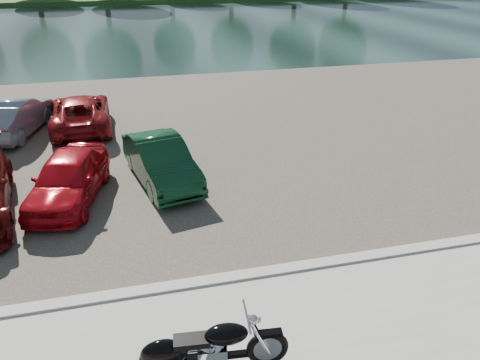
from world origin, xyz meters
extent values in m
plane|color=#595447|center=(0.00, 0.00, 0.00)|extent=(200.00, 200.00, 0.00)
cube|color=#AAA9A0|center=(0.00, 2.00, 0.07)|extent=(60.00, 0.30, 0.14)
cube|color=#3C3731|center=(0.00, 11.00, 0.02)|extent=(60.00, 18.00, 0.04)
cube|color=#172A27|center=(0.00, 40.00, 0.00)|extent=(120.00, 40.00, 0.00)
torus|color=black|center=(-0.10, -0.30, 0.44)|extent=(0.69, 0.19, 0.68)
torus|color=black|center=(-1.74, -0.13, 0.44)|extent=(0.69, 0.19, 0.68)
cylinder|color=#B2B2B7|center=(-0.10, -0.30, 0.44)|extent=(0.46, 0.11, 0.46)
cylinder|color=#B2B2B7|center=(-1.74, -0.13, 0.44)|extent=(0.46, 0.11, 0.46)
cylinder|color=silver|center=(-0.25, -0.39, 0.74)|extent=(0.33, 0.08, 0.63)
cylinder|color=silver|center=(-0.23, -0.19, 0.74)|extent=(0.33, 0.08, 0.63)
cylinder|color=silver|center=(-0.43, -0.27, 1.13)|extent=(0.11, 0.75, 0.04)
sphere|color=silver|center=(-0.33, -0.28, 1.05)|extent=(0.18, 0.18, 0.16)
sphere|color=silver|center=(-0.26, -0.28, 1.05)|extent=(0.12, 0.12, 0.11)
cube|color=black|center=(-0.10, -0.30, 0.75)|extent=(0.46, 0.19, 0.06)
cube|color=black|center=(-0.92, -0.22, 0.38)|extent=(1.20, 0.22, 0.08)
cube|color=silver|center=(-0.97, -0.21, 0.45)|extent=(0.48, 0.36, 0.34)
cylinder|color=silver|center=(-0.87, -0.22, 0.65)|extent=(0.26, 0.20, 0.27)
cylinder|color=silver|center=(-1.07, -0.20, 0.65)|extent=(0.26, 0.20, 0.27)
ellipsoid|color=black|center=(-0.74, -0.23, 0.82)|extent=(0.71, 0.43, 0.32)
cube|color=black|center=(-1.27, -0.18, 0.76)|extent=(0.58, 0.33, 0.10)
ellipsoid|color=black|center=(-1.69, -0.14, 0.56)|extent=(0.76, 0.41, 0.50)
cube|color=black|center=(-1.74, -0.13, 0.49)|extent=(0.42, 0.22, 0.30)
cylinder|color=silver|center=(-1.25, -0.02, 0.32)|extent=(1.10, 0.20, 0.09)
cylinder|color=silver|center=(-1.25, -0.02, 0.40)|extent=(1.10, 0.20, 0.09)
imported|color=#B50C16|center=(-3.55, 6.41, 0.69)|extent=(2.33, 4.05, 1.30)
imported|color=#103B20|center=(-1.06, 6.96, 0.68)|extent=(2.12, 4.09, 1.28)
imported|color=slate|center=(-5.83, 12.25, 0.71)|extent=(2.36, 4.32, 1.35)
imported|color=maroon|center=(-3.56, 12.37, 0.67)|extent=(2.27, 4.59, 1.25)
camera|label=1|loc=(-1.84, -5.49, 6.04)|focal=35.00mm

